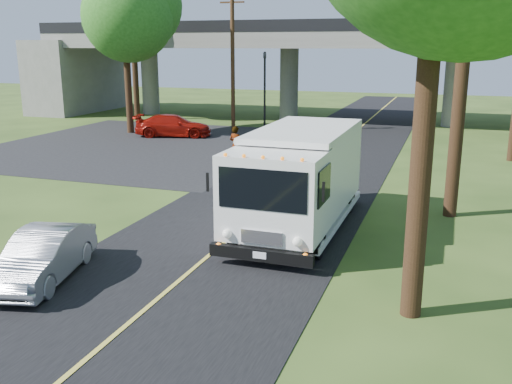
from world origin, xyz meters
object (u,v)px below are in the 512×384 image
at_px(tree_left_lot, 125,7).
at_px(pedestrian, 236,145).
at_px(utility_pole, 233,62).
at_px(step_van, 299,177).
at_px(silver_sedan, 43,256).
at_px(traffic_signal, 265,82).
at_px(red_sedan, 173,126).
at_px(tree_left_far, 134,19).

height_order(tree_left_lot, pedestrian, tree_left_lot).
bearing_deg(utility_pole, pedestrian, -68.12).
bearing_deg(step_van, silver_sedan, -129.22).
xyz_separation_m(traffic_signal, step_van, (7.69, -20.09, -1.50)).
xyz_separation_m(red_sedan, pedestrian, (6.77, -6.68, 0.23)).
bearing_deg(red_sedan, tree_left_lot, 67.99).
bearing_deg(utility_pole, traffic_signal, 53.13).
distance_m(traffic_signal, silver_sedan, 26.28).
xyz_separation_m(utility_pole, tree_left_lot, (-6.29, -2.16, 3.31)).
bearing_deg(pedestrian, silver_sedan, 105.45).
relative_size(traffic_signal, silver_sedan, 1.38).
bearing_deg(traffic_signal, red_sedan, -135.25).
bearing_deg(silver_sedan, utility_pole, 86.54).
height_order(utility_pole, tree_left_lot, tree_left_lot).
distance_m(traffic_signal, step_van, 21.56).
xyz_separation_m(step_van, silver_sedan, (-4.89, -5.91, -1.07)).
bearing_deg(silver_sedan, red_sedan, 95.35).
xyz_separation_m(utility_pole, tree_left_far, (-9.29, 3.84, 2.86)).
distance_m(tree_left_far, pedestrian, 19.54).
distance_m(step_van, silver_sedan, 7.75).
bearing_deg(step_van, tree_left_far, 130.49).
relative_size(traffic_signal, pedestrian, 2.81).
bearing_deg(red_sedan, utility_pole, -65.94).
xyz_separation_m(tree_left_far, pedestrian, (12.99, -13.05, -6.53)).
height_order(traffic_signal, tree_left_far, tree_left_far).
bearing_deg(tree_left_lot, traffic_signal, 28.11).
distance_m(silver_sedan, pedestrian, 14.80).
xyz_separation_m(tree_left_far, red_sedan, (6.22, -6.37, -6.76)).
bearing_deg(tree_left_far, red_sedan, -45.68).
distance_m(utility_pole, pedestrian, 10.59).
xyz_separation_m(traffic_signal, tree_left_far, (-10.79, 1.84, 4.25)).
distance_m(utility_pole, tree_left_far, 10.45).
distance_m(tree_left_lot, silver_sedan, 25.34).
relative_size(tree_left_far, step_van, 1.33).
relative_size(traffic_signal, red_sedan, 1.09).
bearing_deg(silver_sedan, traffic_signal, 82.53).
bearing_deg(tree_left_lot, red_sedan, -6.56).
xyz_separation_m(tree_left_lot, pedestrian, (9.99, -7.05, -6.98)).
relative_size(tree_left_lot, tree_left_far, 1.06).
relative_size(utility_pole, step_van, 1.21).
relative_size(traffic_signal, tree_left_far, 0.53).
relative_size(step_van, red_sedan, 1.57).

